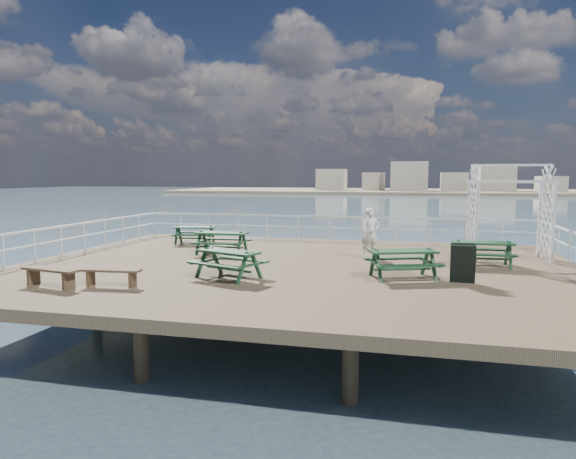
# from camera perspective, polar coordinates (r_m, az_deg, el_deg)

# --- Properties ---
(ground) EXTENTS (18.00, 14.00, 0.30)m
(ground) POSITION_cam_1_polar(r_m,az_deg,el_deg) (16.88, 0.83, -4.45)
(ground) COLOR brown
(ground) RESTS_ON ground
(sea_backdrop) EXTENTS (300.00, 300.00, 9.20)m
(sea_backdrop) POSITION_cam_1_polar(r_m,az_deg,el_deg) (150.53, 17.33, 4.43)
(sea_backdrop) COLOR #446073
(sea_backdrop) RESTS_ON ground
(railing) EXTENTS (17.77, 13.76, 1.10)m
(railing) POSITION_cam_1_polar(r_m,az_deg,el_deg) (19.23, 2.36, -0.09)
(railing) COLOR silver
(railing) RESTS_ON ground
(picnic_table_a) EXTENTS (1.96, 1.69, 0.84)m
(picnic_table_a) POSITION_cam_1_polar(r_m,az_deg,el_deg) (22.35, -10.33, -0.19)
(picnic_table_a) COLOR #13351B
(picnic_table_a) RESTS_ON ground
(picnic_table_b) EXTENTS (1.91, 1.54, 0.93)m
(picnic_table_b) POSITION_cam_1_polar(r_m,az_deg,el_deg) (19.26, -7.37, -0.96)
(picnic_table_b) COLOR #13351B
(picnic_table_b) RESTS_ON ground
(picnic_table_c) EXTENTS (1.86, 1.50, 0.90)m
(picnic_table_c) POSITION_cam_1_polar(r_m,az_deg,el_deg) (17.65, 20.86, -2.00)
(picnic_table_c) COLOR #13351B
(picnic_table_c) RESTS_ON ground
(picnic_table_d) EXTENTS (2.25, 2.05, 0.90)m
(picnic_table_d) POSITION_cam_1_polar(r_m,az_deg,el_deg) (14.73, -6.63, -3.17)
(picnic_table_d) COLOR #13351B
(picnic_table_d) RESTS_ON ground
(picnic_table_e) EXTENTS (2.30, 2.08, 0.92)m
(picnic_table_e) POSITION_cam_1_polar(r_m,az_deg,el_deg) (14.94, 12.63, -3.10)
(picnic_table_e) COLOR #13351B
(picnic_table_e) RESTS_ON ground
(flat_bench_near) EXTENTS (1.76, 0.71, 0.49)m
(flat_bench_near) POSITION_cam_1_polar(r_m,az_deg,el_deg) (14.88, -24.89, -4.40)
(flat_bench_near) COLOR brown
(flat_bench_near) RESTS_ON ground
(flat_bench_far) EXTENTS (1.61, 0.51, 0.46)m
(flat_bench_far) POSITION_cam_1_polar(r_m,az_deg,el_deg) (14.37, -19.04, -4.63)
(flat_bench_far) COLOR brown
(flat_bench_far) RESTS_ON ground
(trellis_arbor) EXTENTS (2.79, 1.68, 3.31)m
(trellis_arbor) POSITION_cam_1_polar(r_m,az_deg,el_deg) (19.40, 23.36, 1.25)
(trellis_arbor) COLOR silver
(trellis_arbor) RESTS_ON ground
(sandwich_board) EXTENTS (0.68, 0.52, 1.08)m
(sandwich_board) POSITION_cam_1_polar(r_m,az_deg,el_deg) (14.77, 18.84, -3.62)
(sandwich_board) COLOR black
(sandwich_board) RESTS_ON ground
(person) EXTENTS (0.75, 0.61, 1.79)m
(person) POSITION_cam_1_polar(r_m,az_deg,el_deg) (18.23, 9.13, -0.42)
(person) COLOR white
(person) RESTS_ON ground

